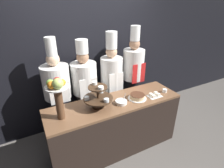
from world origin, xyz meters
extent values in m
plane|color=#5B5651|center=(0.00, 0.00, 0.00)|extent=(14.00, 14.00, 0.00)
cube|color=black|center=(0.00, 1.26, 1.40)|extent=(10.00, 0.06, 2.80)
cube|color=black|center=(0.00, 0.29, 0.42)|extent=(2.03, 0.58, 0.85)
cube|color=brown|center=(0.00, 0.29, 0.86)|extent=(2.03, 0.58, 0.03)
cylinder|color=#3D2819|center=(-0.26, 0.30, 0.89)|extent=(0.18, 0.18, 0.02)
cylinder|color=#3D2819|center=(-0.26, 0.30, 1.04)|extent=(0.04, 0.04, 0.31)
cylinder|color=#3D2819|center=(-0.26, 0.30, 1.01)|extent=(0.41, 0.41, 0.02)
cylinder|color=#3D2819|center=(-0.26, 0.30, 1.18)|extent=(0.26, 0.26, 0.02)
cylinder|color=silver|center=(-0.17, 0.42, 1.04)|extent=(0.07, 0.07, 0.04)
cylinder|color=green|center=(-0.17, 0.42, 1.04)|extent=(0.06, 0.06, 0.03)
cylinder|color=silver|center=(-0.42, 0.32, 1.04)|extent=(0.07, 0.07, 0.04)
cylinder|color=beige|center=(-0.42, 0.32, 1.04)|extent=(0.06, 0.06, 0.03)
cylinder|color=silver|center=(-0.21, 0.15, 1.04)|extent=(0.07, 0.07, 0.04)
cylinder|color=gold|center=(-0.21, 0.15, 1.04)|extent=(0.06, 0.06, 0.03)
cylinder|color=white|center=(-0.27, 0.38, 1.21)|extent=(0.07, 0.07, 0.04)
cylinder|color=white|center=(-0.26, 0.21, 1.21)|extent=(0.07, 0.07, 0.04)
cylinder|color=brown|center=(-0.79, 0.27, 1.10)|extent=(0.10, 0.10, 0.43)
cylinder|color=white|center=(-0.79, 0.27, 1.32)|extent=(0.28, 0.28, 0.01)
sphere|color=orange|center=(-0.72, 0.26, 1.37)|extent=(0.08, 0.08, 0.08)
sphere|color=red|center=(-0.76, 0.34, 1.37)|extent=(0.09, 0.09, 0.09)
sphere|color=#84B742|center=(-0.85, 0.30, 1.37)|extent=(0.09, 0.09, 0.09)
sphere|color=orange|center=(-0.85, 0.23, 1.37)|extent=(0.09, 0.09, 0.09)
sphere|color=#ADC160|center=(-0.78, 0.20, 1.39)|extent=(0.13, 0.13, 0.13)
cylinder|color=white|center=(0.34, 0.23, 0.89)|extent=(0.28, 0.28, 0.01)
cylinder|color=#E0BC89|center=(0.34, 0.23, 0.92)|extent=(0.22, 0.22, 0.06)
cylinder|color=#472819|center=(0.34, 0.23, 0.95)|extent=(0.22, 0.22, 0.01)
cylinder|color=white|center=(0.86, 0.19, 0.91)|extent=(0.07, 0.07, 0.05)
cube|color=white|center=(0.62, 0.16, 0.88)|extent=(0.22, 0.16, 0.01)
cube|color=silver|center=(0.57, 0.13, 0.91)|extent=(0.04, 0.04, 0.04)
cube|color=silver|center=(0.67, 0.13, 0.91)|extent=(0.04, 0.04, 0.04)
cube|color=silver|center=(0.57, 0.19, 0.91)|extent=(0.04, 0.04, 0.04)
cube|color=silver|center=(0.67, 0.19, 0.91)|extent=(0.04, 0.04, 0.04)
cylinder|color=white|center=(0.06, 0.22, 0.91)|extent=(0.17, 0.17, 0.05)
cylinder|color=#BCBCC1|center=(0.10, 0.22, 0.97)|extent=(0.05, 0.01, 0.11)
cube|color=black|center=(-0.70, 0.87, 0.43)|extent=(0.31, 0.17, 0.86)
cylinder|color=white|center=(-0.70, 0.87, 1.12)|extent=(0.41, 0.41, 0.51)
cube|color=white|center=(-0.70, 0.68, 1.01)|extent=(0.29, 0.01, 0.33)
sphere|color=#DBB28E|center=(-0.70, 0.87, 1.47)|extent=(0.19, 0.19, 0.19)
cylinder|color=white|center=(-0.70, 0.87, 1.66)|extent=(0.15, 0.15, 0.25)
cube|color=#38332D|center=(-0.26, 0.87, 0.42)|extent=(0.31, 0.17, 0.84)
cylinder|color=white|center=(-0.26, 0.87, 1.09)|extent=(0.41, 0.41, 0.51)
cube|color=white|center=(-0.26, 0.68, 0.99)|extent=(0.29, 0.01, 0.32)
sphere|color=#A37556|center=(-0.26, 0.87, 1.44)|extent=(0.19, 0.19, 0.19)
cylinder|color=white|center=(-0.26, 0.87, 1.61)|extent=(0.19, 0.19, 0.21)
cube|color=black|center=(0.24, 0.87, 0.40)|extent=(0.28, 0.16, 0.80)
cylinder|color=white|center=(0.24, 0.87, 1.08)|extent=(0.38, 0.38, 0.56)
cube|color=white|center=(0.24, 0.69, 0.97)|extent=(0.26, 0.01, 0.36)
sphere|color=tan|center=(0.24, 0.87, 1.46)|extent=(0.19, 0.19, 0.19)
cylinder|color=white|center=(0.24, 0.87, 1.65)|extent=(0.19, 0.19, 0.27)
cube|color=black|center=(0.69, 0.87, 0.45)|extent=(0.29, 0.16, 0.89)
cylinder|color=white|center=(0.69, 0.87, 1.17)|extent=(0.38, 0.38, 0.55)
cube|color=red|center=(0.69, 0.69, 1.06)|extent=(0.27, 0.01, 0.35)
sphere|color=#A37556|center=(0.69, 0.87, 1.54)|extent=(0.19, 0.19, 0.19)
cylinder|color=white|center=(0.69, 0.87, 1.73)|extent=(0.16, 0.16, 0.25)
camera|label=1|loc=(-1.05, -1.63, 2.23)|focal=28.00mm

